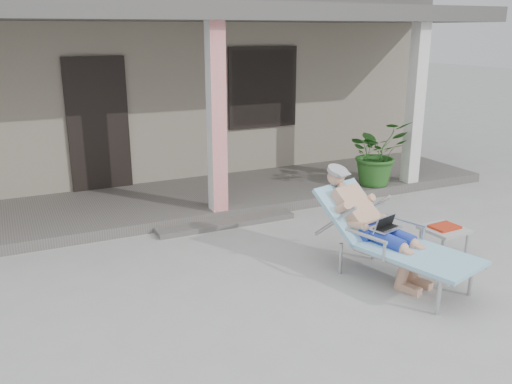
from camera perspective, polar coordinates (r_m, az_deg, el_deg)
ground at (r=6.10m, az=3.59°, el=-9.00°), size 60.00×60.00×0.00m
house at (r=11.64m, az=-12.18°, el=11.57°), size 10.40×5.40×3.30m
porch_deck at (r=8.63m, az=-6.04°, el=-0.66°), size 10.00×2.00×0.15m
porch_overhang at (r=8.19m, az=-6.52°, el=17.66°), size 10.00×2.30×2.85m
porch_step at (r=7.62m, az=-3.13°, el=-3.27°), size 2.00×0.30×0.07m
lounger at (r=6.04m, az=13.22°, el=-1.94°), size 1.18×1.96×1.23m
side_table at (r=6.81m, az=19.19°, el=-3.89°), size 0.50×0.50×0.42m
potted_palm at (r=9.18m, az=12.61°, el=4.07°), size 0.99×0.86×1.09m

